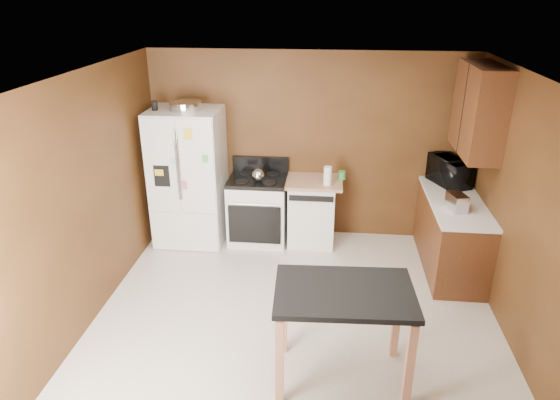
% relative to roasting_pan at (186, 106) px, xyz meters
% --- Properties ---
extents(floor, '(4.50, 4.50, 0.00)m').
position_rel_roasting_pan_xyz_m(floor, '(1.52, -1.87, -1.85)').
color(floor, silver).
rests_on(floor, ground).
extents(ceiling, '(4.50, 4.50, 0.00)m').
position_rel_roasting_pan_xyz_m(ceiling, '(1.52, -1.87, 0.65)').
color(ceiling, white).
rests_on(ceiling, ground).
extents(wall_back, '(4.20, 0.00, 4.20)m').
position_rel_roasting_pan_xyz_m(wall_back, '(1.52, 0.38, -0.60)').
color(wall_back, '#593317').
rests_on(wall_back, ground).
extents(wall_left, '(0.00, 4.50, 4.50)m').
position_rel_roasting_pan_xyz_m(wall_left, '(-0.58, -1.87, -0.60)').
color(wall_left, '#593317').
rests_on(wall_left, ground).
extents(wall_right, '(0.00, 4.50, 4.50)m').
position_rel_roasting_pan_xyz_m(wall_right, '(3.62, -1.87, -0.60)').
color(wall_right, '#593317').
rests_on(wall_right, ground).
extents(roasting_pan, '(0.40, 0.40, 0.10)m').
position_rel_roasting_pan_xyz_m(roasting_pan, '(0.00, 0.00, 0.00)').
color(roasting_pan, silver).
rests_on(roasting_pan, refrigerator).
extents(pen_cup, '(0.08, 0.08, 0.11)m').
position_rel_roasting_pan_xyz_m(pen_cup, '(-0.37, -0.07, 0.01)').
color(pen_cup, black).
rests_on(pen_cup, refrigerator).
extents(kettle, '(0.17, 0.17, 0.17)m').
position_rel_roasting_pan_xyz_m(kettle, '(0.91, -0.07, -0.87)').
color(kettle, silver).
rests_on(kettle, gas_range).
extents(paper_towel, '(0.11, 0.11, 0.24)m').
position_rel_roasting_pan_xyz_m(paper_towel, '(1.80, -0.06, -0.84)').
color(paper_towel, white).
rests_on(paper_towel, dishwasher).
extents(green_canister, '(0.13, 0.13, 0.11)m').
position_rel_roasting_pan_xyz_m(green_canister, '(1.98, 0.16, -0.91)').
color(green_canister, green).
rests_on(green_canister, dishwasher).
extents(toaster, '(0.22, 0.29, 0.19)m').
position_rel_roasting_pan_xyz_m(toaster, '(3.25, -0.71, -0.85)').
color(toaster, silver).
rests_on(toaster, right_cabinets).
extents(microwave, '(0.59, 0.68, 0.32)m').
position_rel_roasting_pan_xyz_m(microwave, '(3.33, 0.11, -0.79)').
color(microwave, black).
rests_on(microwave, right_cabinets).
extents(refrigerator, '(0.90, 0.80, 1.80)m').
position_rel_roasting_pan_xyz_m(refrigerator, '(-0.03, -0.01, -0.95)').
color(refrigerator, white).
rests_on(refrigerator, ground).
extents(gas_range, '(0.76, 0.68, 1.10)m').
position_rel_roasting_pan_xyz_m(gas_range, '(0.88, 0.05, -1.39)').
color(gas_range, white).
rests_on(gas_range, ground).
extents(dishwasher, '(0.78, 0.63, 0.89)m').
position_rel_roasting_pan_xyz_m(dishwasher, '(1.60, 0.08, -1.40)').
color(dishwasher, white).
rests_on(dishwasher, ground).
extents(right_cabinets, '(0.63, 1.58, 2.45)m').
position_rel_roasting_pan_xyz_m(right_cabinets, '(3.36, -0.39, -0.94)').
color(right_cabinets, '#5D2B19').
rests_on(right_cabinets, ground).
extents(island, '(1.19, 0.83, 0.91)m').
position_rel_roasting_pan_xyz_m(island, '(1.98, -2.49, -1.09)').
color(island, black).
rests_on(island, ground).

